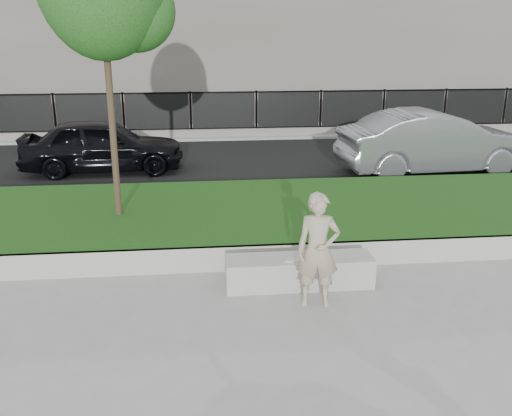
{
  "coord_description": "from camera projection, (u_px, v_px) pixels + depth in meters",
  "views": [
    {
      "loc": [
        -0.44,
        -7.15,
        3.62
      ],
      "look_at": [
        0.44,
        1.2,
        0.96
      ],
      "focal_mm": 40.0,
      "sensor_mm": 36.0,
      "label": 1
    }
  ],
  "objects": [
    {
      "name": "grass_bank",
      "position": [
        222.0,
        218.0,
        10.7
      ],
      "size": [
        34.0,
        4.0,
        0.4
      ],
      "primitive_type": "cube",
      "color": "#0F370D",
      "rests_on": "ground"
    },
    {
      "name": "grass_kerb",
      "position": [
        229.0,
        259.0,
        8.84
      ],
      "size": [
        34.0,
        0.08,
        0.4
      ],
      "primitive_type": "cube",
      "color": "#A6A39B",
      "rests_on": "ground"
    },
    {
      "name": "man",
      "position": [
        318.0,
        250.0,
        7.59
      ],
      "size": [
        0.62,
        0.46,
        1.58
      ],
      "primitive_type": "imported",
      "rotation": [
        0.0,
        0.0,
        -0.15
      ],
      "color": "tan",
      "rests_on": "ground"
    },
    {
      "name": "car_silver",
      "position": [
        435.0,
        142.0,
        14.48
      ],
      "size": [
        4.96,
        2.06,
        1.59
      ],
      "primitive_type": "imported",
      "rotation": [
        0.0,
        0.0,
        1.65
      ],
      "color": "gray",
      "rests_on": "street"
    },
    {
      "name": "far_pavement",
      "position": [
        209.0,
        133.0,
        20.22
      ],
      "size": [
        34.0,
        3.0,
        0.12
      ],
      "primitive_type": "cube",
      "color": "gray",
      "rests_on": "ground"
    },
    {
      "name": "book",
      "position": [
        292.0,
        260.0,
        8.13
      ],
      "size": [
        0.23,
        0.19,
        0.02
      ],
      "primitive_type": "cube",
      "rotation": [
        0.0,
        0.0,
        -0.2
      ],
      "color": "beige",
      "rests_on": "stone_bench"
    },
    {
      "name": "ground",
      "position": [
        233.0,
        301.0,
        7.91
      ],
      "size": [
        90.0,
        90.0,
        0.0
      ],
      "primitive_type": "plane",
      "color": "gray",
      "rests_on": "ground"
    },
    {
      "name": "iron_fence",
      "position": [
        209.0,
        123.0,
        19.12
      ],
      "size": [
        32.0,
        0.3,
        1.5
      ],
      "color": "slate",
      "rests_on": "far_pavement"
    },
    {
      "name": "street",
      "position": [
        213.0,
        162.0,
        15.96
      ],
      "size": [
        34.0,
        7.0,
        0.04
      ],
      "primitive_type": "cube",
      "color": "black",
      "rests_on": "ground"
    },
    {
      "name": "car_dark",
      "position": [
        103.0,
        145.0,
        14.63
      ],
      "size": [
        4.14,
        1.8,
        1.39
      ],
      "primitive_type": "imported",
      "rotation": [
        0.0,
        0.0,
        1.61
      ],
      "color": "black",
      "rests_on": "street"
    },
    {
      "name": "stone_bench",
      "position": [
        299.0,
        271.0,
        8.33
      ],
      "size": [
        2.15,
        0.54,
        0.44
      ],
      "primitive_type": "cube",
      "color": "#A6A39B",
      "rests_on": "ground"
    }
  ]
}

